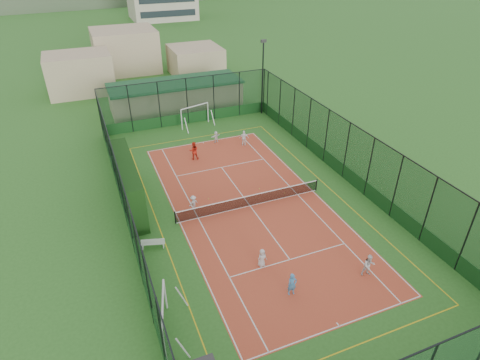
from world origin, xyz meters
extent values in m
plane|color=#2E6522|center=(0.00, 0.00, 0.00)|extent=(300.00, 300.00, 0.00)
cube|color=#BB3C29|center=(0.00, 0.00, 0.01)|extent=(11.17, 23.97, 0.01)
cube|color=black|center=(-8.30, 3.72, 1.82)|extent=(1.25, 8.34, 3.65)
imported|color=silver|center=(-1.88, -6.21, 0.65)|extent=(0.69, 0.52, 1.27)
imported|color=#4993CF|center=(-1.27, -8.93, 0.75)|extent=(0.57, 0.41, 1.47)
imported|color=silver|center=(3.71, -9.32, 0.77)|extent=(0.85, 0.73, 1.51)
imported|color=silver|center=(-4.09, 1.20, 0.60)|extent=(0.87, 0.69, 1.18)
imported|color=white|center=(3.56, 9.74, 0.77)|extent=(0.97, 0.68, 1.53)
imported|color=white|center=(1.25, 11.41, 0.59)|extent=(1.13, 0.67, 1.16)
imported|color=red|center=(-1.79, 8.81, 0.87)|extent=(0.96, 0.82, 1.72)
sphere|color=#CCE033|center=(-2.65, 2.06, 0.04)|extent=(0.07, 0.07, 0.07)
sphere|color=#CCE033|center=(3.24, 0.52, 0.04)|extent=(0.07, 0.07, 0.07)
sphere|color=#CCE033|center=(1.64, 1.88, 0.04)|extent=(0.07, 0.07, 0.07)
camera|label=1|loc=(-10.11, -22.86, 17.61)|focal=30.00mm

